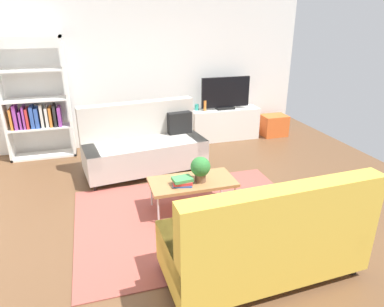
{
  "coord_description": "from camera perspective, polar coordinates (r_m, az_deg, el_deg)",
  "views": [
    {
      "loc": [
        -0.98,
        -3.92,
        2.39
      ],
      "look_at": [
        0.26,
        0.27,
        0.65
      ],
      "focal_mm": 32.31,
      "sensor_mm": 36.0,
      "label": 1
    }
  ],
  "objects": [
    {
      "name": "table_book_2",
      "position": [
        4.31,
        -1.61,
        -4.26
      ],
      "size": [
        0.26,
        0.2,
        0.04
      ],
      "primitive_type": "cube",
      "rotation": [
        0.0,
        0.0,
        0.1
      ],
      "color": "#3F8C4C",
      "rests_on": "table_book_1"
    },
    {
      "name": "vase_0",
      "position": [
        6.94,
        0.78,
        7.66
      ],
      "size": [
        0.08,
        0.08,
        0.12
      ],
      "primitive_type": "cylinder",
      "color": "#33B29E",
      "rests_on": "tv_console"
    },
    {
      "name": "bottle_0",
      "position": [
        6.89,
        2.14,
        7.9
      ],
      "size": [
        0.06,
        0.06,
        0.2
      ],
      "primitive_type": "cylinder",
      "color": "orange",
      "rests_on": "tv_console"
    },
    {
      "name": "table_book_1",
      "position": [
        4.33,
        -1.61,
        -4.71
      ],
      "size": [
        0.27,
        0.22,
        0.04
      ],
      "primitive_type": "cube",
      "rotation": [
        0.0,
        0.0,
        -0.16
      ],
      "color": "red",
      "rests_on": "table_book_0"
    },
    {
      "name": "ground_plane",
      "position": [
        4.69,
        -2.18,
        -8.89
      ],
      "size": [
        7.68,
        7.68,
        0.0
      ],
      "primitive_type": "plane",
      "color": "brown"
    },
    {
      "name": "tv",
      "position": [
        7.01,
        5.56,
        9.81
      ],
      "size": [
        1.0,
        0.2,
        0.64
      ],
      "color": "black",
      "rests_on": "tv_console"
    },
    {
      "name": "potted_plant",
      "position": [
        4.36,
        1.41,
        -2.39
      ],
      "size": [
        0.25,
        0.25,
        0.33
      ],
      "color": "brown",
      "rests_on": "coffee_table"
    },
    {
      "name": "tv_console",
      "position": [
        7.19,
        5.32,
        4.91
      ],
      "size": [
        1.4,
        0.44,
        0.64
      ],
      "primitive_type": "cube",
      "color": "silver",
      "rests_on": "ground_plane"
    },
    {
      "name": "bookshelf",
      "position": [
        6.62,
        -24.37,
        7.31
      ],
      "size": [
        1.1,
        0.36,
        2.1
      ],
      "color": "white",
      "rests_on": "ground_plane"
    },
    {
      "name": "wall_far",
      "position": [
        6.85,
        -8.4,
        13.64
      ],
      "size": [
        6.4,
        0.12,
        2.9
      ],
      "primitive_type": "cube",
      "color": "white",
      "rests_on": "ground_plane"
    },
    {
      "name": "couch_green",
      "position": [
        3.42,
        11.92,
        -13.6
      ],
      "size": [
        1.94,
        0.93,
        1.1
      ],
      "rotation": [
        0.0,
        0.0,
        0.05
      ],
      "color": "gold",
      "rests_on": "ground_plane"
    },
    {
      "name": "area_rug",
      "position": [
        4.48,
        0.17,
        -10.41
      ],
      "size": [
        2.9,
        2.2,
        0.01
      ],
      "primitive_type": "cube",
      "color": "#9E4C42",
      "rests_on": "ground_plane"
    },
    {
      "name": "table_book_0",
      "position": [
        4.34,
        -1.61,
        -5.07
      ],
      "size": [
        0.28,
        0.23,
        0.02
      ],
      "primitive_type": "cube",
      "rotation": [
        0.0,
        0.0,
        -0.25
      ],
      "color": "#3359B2",
      "rests_on": "coffee_table"
    },
    {
      "name": "couch_beige",
      "position": [
        5.65,
        -7.93,
        1.36
      ],
      "size": [
        1.99,
        1.08,
        1.1
      ],
      "rotation": [
        0.0,
        0.0,
        3.27
      ],
      "color": "#B2ADA3",
      "rests_on": "ground_plane"
    },
    {
      "name": "coffee_table",
      "position": [
        4.47,
        0.05,
        -4.8
      ],
      "size": [
        1.1,
        0.56,
        0.42
      ],
      "color": "#9E7042",
      "rests_on": "ground_plane"
    },
    {
      "name": "storage_trunk",
      "position": [
        7.6,
        13.33,
        4.55
      ],
      "size": [
        0.52,
        0.4,
        0.44
      ],
      "primitive_type": "cube",
      "color": "orange",
      "rests_on": "ground_plane"
    }
  ]
}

